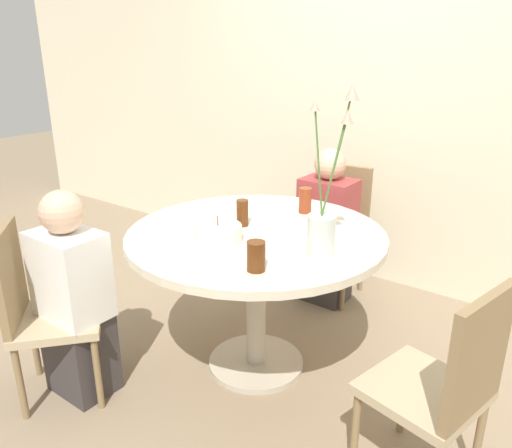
# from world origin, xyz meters

# --- Properties ---
(ground_plane) EXTENTS (16.00, 16.00, 0.00)m
(ground_plane) POSITION_xyz_m (0.00, 0.00, 0.00)
(ground_plane) COLOR #89755B
(wall_back) EXTENTS (8.00, 0.05, 2.60)m
(wall_back) POSITION_xyz_m (0.00, 1.44, 1.30)
(wall_back) COLOR beige
(wall_back) RESTS_ON ground_plane
(dining_table) EXTENTS (1.28, 1.28, 0.78)m
(dining_table) POSITION_xyz_m (0.00, 0.00, 0.65)
(dining_table) COLOR beige
(dining_table) RESTS_ON ground_plane
(chair_near_front) EXTENTS (0.43, 0.43, 0.89)m
(chair_near_front) POSITION_xyz_m (-0.09, 1.05, 0.49)
(chair_near_front) COLOR tan
(chair_near_front) RESTS_ON ground_plane
(chair_left_flank) EXTENTS (0.56, 0.56, 0.89)m
(chair_left_flank) POSITION_xyz_m (-0.69, -0.79, 0.49)
(chair_left_flank) COLOR tan
(chair_left_flank) RESTS_ON ground_plane
(chair_far_back) EXTENTS (0.48, 0.48, 0.89)m
(chair_far_back) POSITION_xyz_m (1.03, -0.23, 0.49)
(chair_far_back) COLOR tan
(chair_far_back) RESTS_ON ground_plane
(birthday_cake) EXTENTS (0.22, 0.22, 0.13)m
(birthday_cake) POSITION_xyz_m (-0.06, -0.22, 0.82)
(birthday_cake) COLOR white
(birthday_cake) RESTS_ON dining_table
(flower_vase) EXTENTS (0.17, 0.15, 0.73)m
(flower_vase) POSITION_xyz_m (0.41, -0.06, 0.95)
(flower_vase) COLOR silver
(flower_vase) RESTS_ON dining_table
(side_plate) EXTENTS (0.16, 0.16, 0.01)m
(side_plate) POSITION_xyz_m (-0.12, 0.31, 0.78)
(side_plate) COLOR white
(side_plate) RESTS_ON dining_table
(drink_glass_0) EXTENTS (0.06, 0.06, 0.14)m
(drink_glass_0) POSITION_xyz_m (-0.11, 0.03, 0.85)
(drink_glass_0) COLOR #51280F
(drink_glass_0) RESTS_ON dining_table
(drink_glass_1) EXTENTS (0.08, 0.08, 0.13)m
(drink_glass_1) POSITION_xyz_m (0.27, -0.36, 0.84)
(drink_glass_1) COLOR #51280F
(drink_glass_1) RESTS_ON dining_table
(drink_glass_2) EXTENTS (0.07, 0.07, 0.14)m
(drink_glass_2) POSITION_xyz_m (0.04, 0.40, 0.85)
(drink_glass_2) COLOR maroon
(drink_glass_2) RESTS_ON dining_table
(person_woman) EXTENTS (0.34, 0.24, 1.05)m
(person_woman) POSITION_xyz_m (-0.08, 0.89, 0.49)
(person_woman) COLOR #383333
(person_woman) RESTS_ON ground_plane
(person_boy) EXTENTS (0.34, 0.24, 1.05)m
(person_boy) POSITION_xyz_m (-0.59, -0.67, 0.49)
(person_boy) COLOR #383333
(person_boy) RESTS_ON ground_plane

